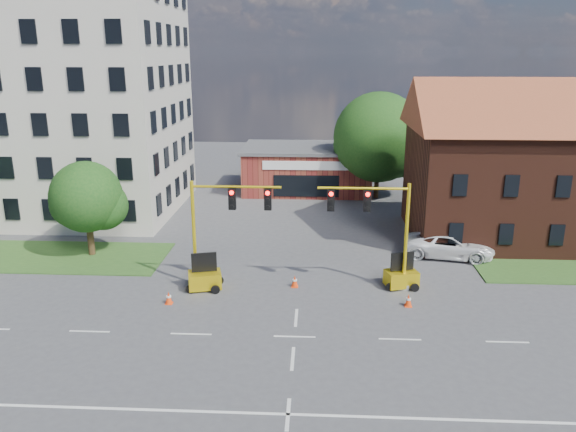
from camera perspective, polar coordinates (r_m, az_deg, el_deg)
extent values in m
plane|color=#474749|center=(27.42, 0.67, -12.16)|extent=(120.00, 120.00, 0.00)
cube|color=#2C541F|center=(42.07, -27.12, -3.60)|extent=(22.00, 6.00, 0.08)
cube|color=beige|center=(50.71, -21.89, 11.70)|extent=(18.00, 15.00, 20.00)
cube|color=maroon|center=(55.21, 1.95, 4.73)|extent=(12.00, 8.00, 4.00)
cube|color=#4F4F51|center=(54.82, 1.98, 6.93)|extent=(12.40, 8.40, 0.30)
cube|color=silver|center=(51.01, 1.88, 5.14)|extent=(8.00, 0.10, 0.80)
cube|color=black|center=(51.41, 1.86, 3.06)|extent=(6.00, 0.10, 2.00)
cube|color=#452014|center=(44.50, 25.49, 2.94)|extent=(20.00, 10.00, 8.00)
cylinder|color=#3D2816|center=(52.56, 9.01, 3.95)|extent=(0.44, 0.44, 4.02)
sphere|color=#184715|center=(51.92, 9.19, 7.90)|extent=(8.17, 8.17, 8.17)
sphere|color=#184715|center=(52.55, 10.89, 6.90)|extent=(5.72, 5.72, 5.72)
cylinder|color=#3D2816|center=(39.43, -19.45, -1.82)|extent=(0.44, 0.44, 2.86)
sphere|color=#184715|center=(38.74, -19.81, 1.85)|extent=(4.66, 4.66, 4.66)
sphere|color=#184715|center=(38.82, -18.28, 1.02)|extent=(3.26, 3.26, 3.26)
cube|color=gray|center=(33.47, -9.29, -6.62)|extent=(0.60, 0.60, 0.30)
cylinder|color=yellow|center=(32.44, -9.52, -1.82)|extent=(0.20, 0.20, 6.20)
cylinder|color=yellow|center=(31.24, -5.28, 2.98)|extent=(5.00, 0.14, 0.14)
cube|color=black|center=(31.45, -5.69, 1.74)|extent=(0.40, 0.32, 1.20)
cube|color=black|center=(31.21, -2.06, 1.70)|extent=(0.40, 0.32, 1.20)
sphere|color=#FF0C07|center=(31.18, -5.76, 2.37)|extent=(0.24, 0.24, 0.24)
cube|color=gray|center=(33.13, 11.61, -7.00)|extent=(0.60, 0.60, 0.30)
cylinder|color=yellow|center=(32.09, 11.91, -2.15)|extent=(0.20, 0.20, 6.20)
cylinder|color=yellow|center=(31.03, 7.64, 2.81)|extent=(5.00, 0.14, 0.14)
cube|color=black|center=(31.22, 8.05, 1.55)|extent=(0.40, 0.32, 1.20)
cube|color=black|center=(31.11, 4.38, 1.61)|extent=(0.40, 0.32, 1.20)
sphere|color=#FF0C07|center=(30.95, 8.11, 2.18)|extent=(0.24, 0.24, 0.24)
cube|color=yellow|center=(32.62, -8.45, -6.42)|extent=(2.08, 1.64, 0.92)
cube|color=black|center=(32.22, -8.53, -4.67)|extent=(1.42, 0.47, 1.12)
cube|color=yellow|center=(33.18, 11.43, -6.21)|extent=(2.03, 1.64, 0.89)
cube|color=black|center=(32.81, 11.53, -4.54)|extent=(1.36, 0.50, 1.08)
cube|color=#FF3F0D|center=(31.35, -11.99, -8.67)|extent=(0.38, 0.38, 0.04)
cone|color=#FF3F0D|center=(31.22, -12.03, -8.12)|extent=(0.40, 0.40, 0.70)
cylinder|color=silver|center=(31.19, -12.03, -8.00)|extent=(0.27, 0.27, 0.09)
cube|color=#FF3F0D|center=(32.75, 0.69, -7.17)|extent=(0.38, 0.38, 0.04)
cone|color=#FF3F0D|center=(32.62, 0.69, -6.64)|extent=(0.40, 0.40, 0.70)
cylinder|color=silver|center=(32.59, 0.69, -6.53)|extent=(0.27, 0.27, 0.09)
cube|color=#FF3F0D|center=(31.06, 12.10, -8.92)|extent=(0.38, 0.38, 0.04)
cone|color=#FF3F0D|center=(30.92, 12.13, -8.37)|extent=(0.40, 0.40, 0.70)
cylinder|color=silver|center=(30.90, 12.14, -8.25)|extent=(0.27, 0.27, 0.09)
cube|color=#FF3F0D|center=(34.12, 12.70, -6.60)|extent=(0.38, 0.38, 0.04)
cone|color=#FF3F0D|center=(34.00, 12.74, -6.09)|extent=(0.40, 0.40, 0.70)
cylinder|color=silver|center=(33.97, 12.74, -5.98)|extent=(0.27, 0.27, 0.09)
imported|color=white|center=(38.63, 16.04, -2.86)|extent=(6.19, 3.65, 1.61)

